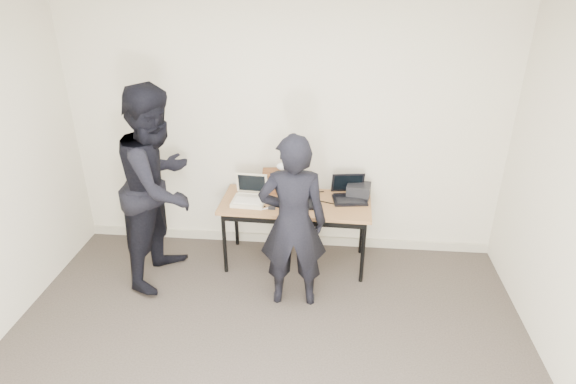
# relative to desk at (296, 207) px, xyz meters

# --- Properties ---
(room) EXTENTS (4.60, 4.60, 2.80)m
(room) POSITION_rel_desk_xyz_m (-0.15, -1.85, 0.69)
(room) COLOR #403730
(room) RESTS_ON ground
(desk) EXTENTS (1.52, 0.70, 0.72)m
(desk) POSITION_rel_desk_xyz_m (0.00, 0.00, 0.00)
(desk) COLOR #916137
(desk) RESTS_ON ground
(laptop_beige) EXTENTS (0.34, 0.34, 0.26)m
(laptop_beige) POSITION_rel_desk_xyz_m (-0.46, -0.02, 0.11)
(laptop_beige) COLOR beige
(laptop_beige) RESTS_ON desk
(laptop_center) EXTENTS (0.36, 0.34, 0.25)m
(laptop_center) POSITION_rel_desk_xyz_m (0.01, 0.01, 0.12)
(laptop_center) COLOR black
(laptop_center) RESTS_ON desk
(laptop_right) EXTENTS (0.38, 0.37, 0.24)m
(laptop_right) POSITION_rel_desk_xyz_m (0.53, 0.13, 0.11)
(laptop_right) COLOR black
(laptop_right) RESTS_ON desk
(leather_satchel) EXTENTS (0.38, 0.21, 0.25)m
(leather_satchel) POSITION_rel_desk_xyz_m (-0.18, 0.23, 0.19)
(leather_satchel) COLOR brown
(leather_satchel) RESTS_ON desk
(tissue) EXTENTS (0.13, 0.10, 0.08)m
(tissue) POSITION_rel_desk_xyz_m (-0.15, 0.23, 0.34)
(tissue) COLOR white
(tissue) RESTS_ON leather_satchel
(equipment_box) EXTENTS (0.26, 0.23, 0.13)m
(equipment_box) POSITION_rel_desk_xyz_m (0.63, 0.19, 0.13)
(equipment_box) COLOR black
(equipment_box) RESTS_ON desk
(power_brick) EXTENTS (0.07, 0.05, 0.03)m
(power_brick) POSITION_rel_desk_xyz_m (-0.22, -0.17, 0.07)
(power_brick) COLOR black
(power_brick) RESTS_ON desk
(cables) EXTENTS (1.15, 0.47, 0.01)m
(cables) POSITION_rel_desk_xyz_m (0.05, 0.00, 0.06)
(cables) COLOR black
(cables) RESTS_ON desk
(person_typist) EXTENTS (0.63, 0.44, 1.66)m
(person_typist) POSITION_rel_desk_xyz_m (0.02, -0.62, 0.17)
(person_typist) COLOR black
(person_typist) RESTS_ON ground
(person_observer) EXTENTS (0.90, 1.07, 1.96)m
(person_observer) POSITION_rel_desk_xyz_m (-1.27, -0.29, 0.32)
(person_observer) COLOR black
(person_observer) RESTS_ON ground
(baseboard) EXTENTS (4.50, 0.03, 0.10)m
(baseboard) POSITION_rel_desk_xyz_m (-0.15, 0.38, -0.61)
(baseboard) COLOR #BAB29A
(baseboard) RESTS_ON ground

